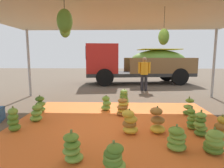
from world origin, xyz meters
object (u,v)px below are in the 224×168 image
banana_bunch_15 (214,142)px  cargo_truck_main (137,63)px  banana_bunch_11 (200,125)px  banana_bunch_13 (157,121)px  banana_bunch_14 (37,114)px  banana_bunch_1 (114,158)px  banana_bunch_6 (192,120)px  banana_bunch_7 (72,149)px  banana_bunch_10 (188,107)px  banana_bunch_0 (221,127)px  banana_bunch_8 (40,105)px  banana_bunch_2 (124,97)px  banana_bunch_12 (123,108)px  worker_0 (144,71)px  banana_bunch_9 (14,120)px  banana_bunch_4 (130,122)px  banana_bunch_3 (106,104)px  banana_bunch_5 (177,139)px

banana_bunch_15 → cargo_truck_main: bearing=92.9°
banana_bunch_11 → banana_bunch_13: bearing=170.8°
banana_bunch_14 → cargo_truck_main: (3.28, 7.28, 1.06)m
banana_bunch_1 → banana_bunch_6: 2.40m
banana_bunch_7 → banana_bunch_10: size_ratio=1.00×
banana_bunch_0 → banana_bunch_8: 4.79m
banana_bunch_2 → banana_bunch_6: bearing=-56.5°
banana_bunch_1 → banana_bunch_10: bearing=53.1°
banana_bunch_12 → banana_bunch_15: banana_bunch_12 is taller
banana_bunch_1 → worker_0: (1.32, 6.67, 0.76)m
banana_bunch_2 → banana_bunch_9: banana_bunch_9 is taller
banana_bunch_12 → banana_bunch_1: bearing=-94.1°
banana_bunch_6 → banana_bunch_12: size_ratio=1.00×
banana_bunch_4 → banana_bunch_13: size_ratio=0.92×
banana_bunch_8 → banana_bunch_10: size_ratio=0.96×
banana_bunch_2 → banana_bunch_7: 3.80m
banana_bunch_1 → banana_bunch_2: banana_bunch_2 is taller
banana_bunch_14 → banana_bunch_4: bearing=-16.4°
banana_bunch_0 → banana_bunch_12: banana_bunch_12 is taller
banana_bunch_4 → banana_bunch_6: size_ratio=1.01×
banana_bunch_6 → banana_bunch_3: bearing=144.1°
banana_bunch_0 → banana_bunch_4: size_ratio=0.87×
banana_bunch_6 → banana_bunch_7: banana_bunch_6 is taller
banana_bunch_10 → banana_bunch_12: 1.88m
banana_bunch_8 → banana_bunch_9: banana_bunch_9 is taller
banana_bunch_4 → banana_bunch_13: (0.60, 0.05, 0.02)m
banana_bunch_4 → banana_bunch_14: size_ratio=1.13×
banana_bunch_3 → banana_bunch_8: bearing=-173.6°
banana_bunch_3 → banana_bunch_6: banana_bunch_6 is taller
banana_bunch_11 → cargo_truck_main: (-0.54, 8.06, 1.03)m
banana_bunch_2 → banana_bunch_9: bearing=-135.8°
banana_bunch_2 → banana_bunch_15: size_ratio=1.19×
banana_bunch_4 → banana_bunch_14: bearing=163.6°
banana_bunch_2 → banana_bunch_7: bearing=-104.0°
banana_bunch_4 → banana_bunch_8: size_ratio=1.07×
banana_bunch_14 → banana_bunch_8: bearing=107.1°
banana_bunch_12 → banana_bunch_13: (0.72, -1.21, 0.03)m
banana_bunch_12 → banana_bunch_13: 1.41m
banana_bunch_15 → cargo_truck_main: (-0.44, 8.82, 1.06)m
banana_bunch_11 → banana_bunch_2: bearing=120.3°
banana_bunch_1 → banana_bunch_11: 2.20m
banana_bunch_1 → banana_bunch_5: banana_bunch_5 is taller
banana_bunch_15 → banana_bunch_6: bearing=87.3°
banana_bunch_2 → worker_0: (1.06, 2.78, 0.70)m
banana_bunch_7 → banana_bunch_15: size_ratio=1.12×
banana_bunch_0 → banana_bunch_7: banana_bunch_7 is taller
banana_bunch_15 → banana_bunch_4: bearing=148.5°
banana_bunch_3 → cargo_truck_main: (1.56, 6.21, 1.06)m
banana_bunch_8 → cargo_truck_main: bearing=61.1°
banana_bunch_6 → worker_0: bearing=94.8°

